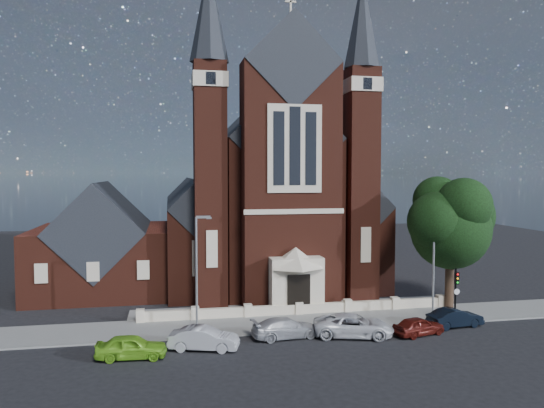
{
  "coord_description": "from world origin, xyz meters",
  "views": [
    {
      "loc": [
        -9.86,
        -33.04,
        11.06
      ],
      "look_at": [
        -1.04,
        12.0,
        8.38
      ],
      "focal_mm": 35.0,
      "sensor_mm": 36.0,
      "label": 1
    }
  ],
  "objects": [
    {
      "name": "ground",
      "position": [
        0.0,
        15.0,
        0.0
      ],
      "size": [
        120.0,
        120.0,
        0.0
      ],
      "primitive_type": "plane",
      "color": "black",
      "rests_on": "ground"
    },
    {
      "name": "pavement_strip",
      "position": [
        0.0,
        4.5,
        0.0
      ],
      "size": [
        60.0,
        5.0,
        0.12
      ],
      "primitive_type": "cube",
      "color": "slate",
      "rests_on": "ground"
    },
    {
      "name": "forecourt_paving",
      "position": [
        0.0,
        8.5,
        0.0
      ],
      "size": [
        26.0,
        3.0,
        0.14
      ],
      "primitive_type": "cube",
      "color": "slate",
      "rests_on": "ground"
    },
    {
      "name": "forecourt_wall",
      "position": [
        0.0,
        6.5,
        0.0
      ],
      "size": [
        24.0,
        0.4,
        0.9
      ],
      "primitive_type": "cube",
      "color": "beige",
      "rests_on": "ground"
    },
    {
      "name": "church",
      "position": [
        -0.0,
        22.94,
        8.19
      ],
      "size": [
        20.01,
        34.9,
        29.2
      ],
      "color": "#4F2015",
      "rests_on": "ground"
    },
    {
      "name": "parish_hall",
      "position": [
        -16.0,
        18.0,
        4.01
      ],
      "size": [
        12.0,
        12.2,
        10.24
      ],
      "color": "#4F2015",
      "rests_on": "ground"
    },
    {
      "name": "street_tree",
      "position": [
        12.6,
        5.71,
        6.96
      ],
      "size": [
        6.4,
        6.6,
        10.7
      ],
      "color": "black",
      "rests_on": "ground"
    },
    {
      "name": "street_lamp_left",
      "position": [
        -7.91,
        4.0,
        4.6
      ],
      "size": [
        1.16,
        0.22,
        8.09
      ],
      "color": "gray",
      "rests_on": "ground"
    },
    {
      "name": "street_lamp_right",
      "position": [
        10.09,
        4.0,
        4.6
      ],
      "size": [
        1.16,
        0.22,
        8.09
      ],
      "color": "gray",
      "rests_on": "ground"
    },
    {
      "name": "traffic_signal",
      "position": [
        11.0,
        2.43,
        2.58
      ],
      "size": [
        0.28,
        0.42,
        4.0
      ],
      "color": "black",
      "rests_on": "ground"
    },
    {
      "name": "car_lime_van",
      "position": [
        -12.14,
        -0.99,
        0.71
      ],
      "size": [
        4.27,
        1.94,
        1.42
      ],
      "primitive_type": "imported",
      "rotation": [
        0.0,
        0.0,
        1.51
      ],
      "color": "#75BE26",
      "rests_on": "ground"
    },
    {
      "name": "car_silver_a",
      "position": [
        -7.79,
        -0.26,
        0.72
      ],
      "size": [
        4.61,
        2.64,
        1.44
      ],
      "primitive_type": "imported",
      "rotation": [
        0.0,
        0.0,
        1.3
      ],
      "color": "#AEB0B6",
      "rests_on": "ground"
    },
    {
      "name": "car_silver_b",
      "position": [
        -2.21,
        1.13,
        0.67
      ],
      "size": [
        4.81,
        2.37,
        1.35
      ],
      "primitive_type": "imported",
      "rotation": [
        0.0,
        0.0,
        1.68
      ],
      "color": "#ABACB2",
      "rests_on": "ground"
    },
    {
      "name": "car_white_suv",
      "position": [
        2.33,
        0.53,
        0.75
      ],
      "size": [
        5.85,
        3.79,
        1.5
      ],
      "primitive_type": "imported",
      "rotation": [
        0.0,
        0.0,
        1.31
      ],
      "color": "silver",
      "rests_on": "ground"
    },
    {
      "name": "car_dark_red",
      "position": [
        6.79,
        -0.05,
        0.63
      ],
      "size": [
        3.98,
        2.43,
        1.27
      ],
      "primitive_type": "imported",
      "rotation": [
        0.0,
        0.0,
        1.84
      ],
      "color": "#52130E",
      "rests_on": "ground"
    },
    {
      "name": "car_navy",
      "position": [
        10.26,
        1.23,
        0.67
      ],
      "size": [
        4.24,
        1.97,
        1.34
      ],
      "primitive_type": "imported",
      "rotation": [
        0.0,
        0.0,
        1.71
      ],
      "color": "black",
      "rests_on": "ground"
    }
  ]
}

